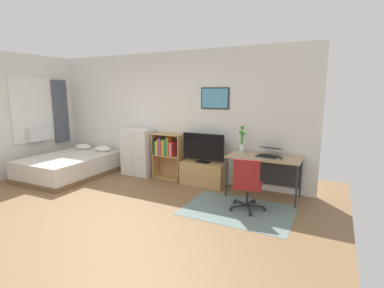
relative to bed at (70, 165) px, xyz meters
The scene contains 14 objects.
ground_plane 2.44m from the bed, 34.92° to the right, with size 7.20×7.20×0.00m, color brown.
wall_back_with_posters 2.52m from the bed, 27.43° to the left, with size 6.12×0.09×2.70m.
area_rug 3.98m from the bed, ahead, with size 1.70×1.20×0.01m, color slate.
bed is the anchor object (origin of this frame).
dresser 1.55m from the bed, 30.08° to the left, with size 0.71×0.46×1.05m.
bookshelf 2.23m from the bed, 22.00° to the left, with size 0.66×0.30×0.98m.
tv_stand 3.04m from the bed, 14.85° to the left, with size 0.90×0.41×0.47m.
television 3.08m from the bed, 14.44° to the left, with size 0.88×0.16×0.59m.
desk 4.25m from the bed, 10.19° to the left, with size 1.26×0.62×0.74m.
office_chair 4.10m from the bed, ahead, with size 0.58×0.58×0.86m.
laptop 4.34m from the bed, 10.04° to the left, with size 0.42×0.45×0.16m.
computer_mouse 4.54m from the bed, ahead, with size 0.06×0.10×0.03m, color #262628.
bamboo_vase 3.87m from the bed, 13.24° to the left, with size 0.11×0.10×0.50m.
wine_glass 3.88m from the bed, ahead, with size 0.07×0.07×0.18m.
Camera 1 is at (3.26, -2.89, 1.86)m, focal length 26.58 mm.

